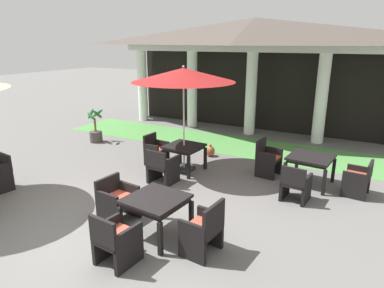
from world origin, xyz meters
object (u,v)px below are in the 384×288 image
patio_chair_mid_right_west (268,159)px  patio_table_mid_right (311,160)px  patio_chair_far_back_west (117,200)px  potted_palm_left_edge (96,132)px  patio_umbrella_mid_left (184,76)px  patio_table_mid_left (184,149)px  patio_chair_far_back_east (204,230)px  patio_chair_mid_left_south (162,167)px  patio_chair_mid_right_south (295,184)px  patio_table_far_back (156,203)px  patio_chair_mid_right_east (358,179)px  patio_chair_far_back_south (116,240)px  terracotta_urn (210,151)px  patio_chair_mid_left_west (156,151)px

patio_chair_mid_right_west → patio_table_mid_right: bearing=90.0°
patio_chair_far_back_west → potted_palm_left_edge: potted_palm_left_edge is taller
patio_umbrella_mid_left → patio_table_mid_left: bearing=-81.1°
patio_chair_mid_right_west → patio_chair_far_back_east: bearing=7.0°
patio_table_mid_left → patio_chair_mid_right_west: (2.02, 0.77, -0.18)m
patio_umbrella_mid_left → patio_chair_far_back_west: patio_umbrella_mid_left is taller
patio_chair_mid_left_south → patio_table_mid_right: bearing=31.0°
patio_chair_far_back_west → potted_palm_left_edge: bearing=-126.9°
patio_umbrella_mid_left → patio_chair_mid_right_south: (2.99, -0.39, -2.12)m
patio_chair_mid_right_west → patio_chair_far_back_west: 4.09m
patio_umbrella_mid_left → patio_chair_far_back_east: 4.27m
patio_table_mid_left → patio_chair_far_back_west: size_ratio=1.13×
patio_table_mid_left → patio_table_mid_right: size_ratio=0.90×
patio_chair_mid_right_west → patio_chair_mid_right_south: bearing=45.1°
patio_chair_mid_left_south → patio_chair_mid_right_west: size_ratio=0.94×
patio_table_far_back → potted_palm_left_edge: 6.46m
patio_chair_mid_right_east → patio_chair_far_back_south: patio_chair_far_back_south is taller
patio_table_far_back → terracotta_urn: patio_table_far_back is taller
patio_chair_mid_right_south → patio_chair_mid_left_south: bearing=-164.2°
patio_table_mid_right → patio_chair_mid_right_south: size_ratio=1.29×
patio_table_mid_right → patio_chair_far_back_east: bearing=-104.6°
patio_chair_mid_right_west → terracotta_urn: size_ratio=2.41×
patio_chair_far_back_south → terracotta_urn: patio_chair_far_back_south is taller
patio_table_mid_left → patio_table_far_back: 3.18m
patio_table_mid_right → patio_chair_mid_right_west: bearing=174.5°
patio_table_mid_right → patio_chair_mid_left_south: bearing=-152.8°
patio_chair_mid_right_south → patio_chair_far_back_south: bearing=-113.1°
patio_table_mid_right → patio_table_far_back: size_ratio=1.02×
patio_chair_mid_right_west → patio_chair_mid_right_south: (0.96, -1.17, -0.05)m
patio_table_mid_left → patio_chair_mid_right_south: size_ratio=1.15×
patio_chair_mid_right_east → patio_chair_mid_right_south: bearing=135.0°
patio_chair_far_back_east → patio_chair_far_back_west: 1.96m
patio_chair_mid_left_south → patio_chair_far_back_east: patio_chair_far_back_east is taller
patio_table_mid_left → patio_chair_mid_right_south: bearing=-7.5°
patio_umbrella_mid_left → patio_chair_far_back_south: size_ratio=3.18×
patio_chair_mid_right_east → patio_table_far_back: size_ratio=0.78×
patio_chair_mid_left_south → patio_table_far_back: bearing=-55.1°
patio_chair_mid_right_south → patio_table_far_back: bearing=-120.2°
patio_umbrella_mid_left → patio_table_far_back: (1.15, -2.96, -1.88)m
patio_table_mid_left → patio_table_far_back: size_ratio=0.91×
patio_umbrella_mid_left → patio_chair_mid_left_south: patio_umbrella_mid_left is taller
patio_chair_far_back_west → patio_chair_far_back_south: (0.88, -1.06, -0.00)m
patio_chair_far_back_east → patio_chair_mid_right_west: bearing=6.8°
patio_chair_mid_left_south → patio_chair_far_back_east: size_ratio=0.95×
patio_table_mid_left → patio_table_far_back: bearing=-68.8°
patio_chair_mid_left_south → patio_table_mid_right: size_ratio=0.82×
patio_umbrella_mid_left → patio_chair_mid_right_west: bearing=20.8°
patio_chair_mid_left_west → patio_chair_mid_left_south: bearing=45.0°
patio_chair_mid_right_east → patio_chair_far_back_south: bearing=150.9°
patio_table_mid_right → potted_palm_left_edge: bearing=178.0°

